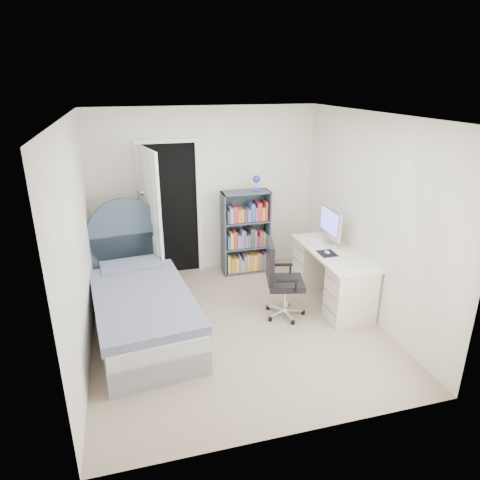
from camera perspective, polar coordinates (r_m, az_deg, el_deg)
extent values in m
cube|color=gray|center=(5.40, -0.46, -11.51)|extent=(3.40, 3.60, 0.05)
cube|color=white|center=(4.58, -0.56, 16.60)|extent=(3.40, 3.60, 0.05)
cube|color=white|center=(6.55, -4.60, 6.48)|extent=(3.40, 0.05, 2.50)
cube|color=white|center=(3.26, 7.78, -8.99)|extent=(3.40, 0.05, 2.50)
cube|color=white|center=(4.73, -21.15, -0.55)|extent=(0.05, 3.60, 2.50)
cube|color=white|center=(5.51, 17.14, 2.86)|extent=(0.05, 3.60, 2.50)
cube|color=black|center=(6.51, -9.25, 3.91)|extent=(0.80, 0.01, 2.00)
cube|color=white|center=(6.46, -13.02, 3.51)|extent=(0.06, 0.06, 2.00)
cube|color=white|center=(6.54, -5.48, 4.17)|extent=(0.06, 0.06, 2.00)
cube|color=white|center=(6.27, -9.78, 12.89)|extent=(0.92, 0.06, 0.06)
cube|color=white|center=(6.09, -11.69, 2.57)|extent=(0.22, 0.79, 2.00)
cube|color=gray|center=(5.33, -12.73, -10.46)|extent=(1.26, 2.26, 0.28)
cube|color=silver|center=(5.22, -12.91, -8.44)|extent=(1.23, 2.21, 0.17)
cube|color=slate|center=(5.07, -12.83, -7.72)|extent=(1.26, 1.94, 0.11)
cube|color=slate|center=(5.85, -14.28, -3.62)|extent=(0.81, 0.51, 0.13)
cube|color=#3C4C5D|center=(6.19, -14.67, -3.01)|extent=(1.03, 0.18, 0.86)
cylinder|color=#3C4C5D|center=(6.04, -15.03, 0.74)|extent=(1.03, 0.18, 1.02)
cylinder|color=tan|center=(6.41, -15.94, -4.13)|extent=(0.04, 0.04, 0.50)
cylinder|color=tan|center=(6.71, -15.96, -2.95)|extent=(0.04, 0.04, 0.50)
cylinder|color=tan|center=(6.40, -12.93, -3.85)|extent=(0.04, 0.04, 0.50)
cylinder|color=tan|center=(6.71, -13.09, -2.69)|extent=(0.04, 0.04, 0.50)
cube|color=tan|center=(6.47, -14.66, -1.50)|extent=(0.40, 0.40, 0.03)
cube|color=tan|center=(6.59, -14.42, -3.98)|extent=(0.36, 0.36, 0.02)
cube|color=#B24C33|center=(6.46, -15.13, -1.30)|extent=(0.16, 0.22, 0.03)
cube|color=#3F598C|center=(6.45, -15.15, -1.05)|extent=(0.15, 0.21, 0.03)
cube|color=#D8CC7F|center=(6.43, -15.18, -0.80)|extent=(0.14, 0.20, 0.03)
cylinder|color=silver|center=(6.67, -12.49, -5.05)|extent=(0.20, 0.20, 0.02)
cylinder|color=silver|center=(6.40, -12.96, 0.50)|extent=(0.02, 0.02, 1.37)
sphere|color=silver|center=(6.18, -12.87, 6.16)|extent=(0.08, 0.08, 0.08)
cube|color=#3E4A55|center=(6.47, -2.24, 0.75)|extent=(0.02, 0.31, 1.29)
cube|color=#3E4A55|center=(6.65, 3.65, 1.29)|extent=(0.02, 0.31, 1.29)
cube|color=#3E4A55|center=(6.37, 0.77, 6.39)|extent=(0.72, 0.31, 0.02)
cube|color=#3E4A55|center=(6.80, 0.72, -4.01)|extent=(0.72, 0.31, 0.02)
cube|color=#3E4A55|center=(6.69, 0.40, 1.44)|extent=(0.72, 0.01, 1.29)
cube|color=#3E4A55|center=(6.64, 0.74, -0.86)|extent=(0.68, 0.29, 0.02)
cube|color=#3E4A55|center=(6.50, 0.75, 2.52)|extent=(0.68, 0.29, 0.02)
cylinder|color=#2933B4|center=(6.41, 2.11, 6.65)|extent=(0.12, 0.12, 0.02)
cylinder|color=silver|center=(6.39, 2.12, 7.37)|extent=(0.02, 0.02, 0.16)
sphere|color=#2933B4|center=(6.34, 2.22, 8.13)|extent=(0.11, 0.11, 0.11)
cube|color=#D8BF4C|center=(6.64, -1.62, -3.10)|extent=(0.04, 0.22, 0.28)
cube|color=orange|center=(6.67, -1.13, -3.26)|extent=(0.06, 0.22, 0.22)
cube|color=#D8BF4C|center=(6.68, -0.57, -3.19)|extent=(0.06, 0.22, 0.23)
cube|color=#7F72B2|center=(6.69, -0.16, -3.01)|extent=(0.03, 0.22, 0.26)
cube|color=#D8BF4C|center=(6.71, 0.17, -3.28)|extent=(0.04, 0.22, 0.18)
cube|color=#7F72B2|center=(6.71, 0.55, -2.99)|extent=(0.04, 0.22, 0.25)
cube|color=#D8BF4C|center=(6.72, 0.89, -2.89)|extent=(0.03, 0.22, 0.26)
cube|color=orange|center=(6.73, 1.28, -2.85)|extent=(0.05, 0.22, 0.26)
cube|color=#D8BF4C|center=(6.75, 1.77, -2.85)|extent=(0.06, 0.22, 0.25)
cube|color=orange|center=(6.76, 2.19, -2.70)|extent=(0.03, 0.22, 0.28)
cube|color=#994C7F|center=(6.77, 2.53, -2.70)|extent=(0.04, 0.22, 0.27)
cube|color=#337F4C|center=(6.79, 2.85, -2.75)|extent=(0.03, 0.22, 0.24)
cube|color=#994C7F|center=(6.80, 3.20, -2.60)|extent=(0.04, 0.22, 0.27)
cube|color=#335999|center=(6.51, -1.67, -0.22)|extent=(0.04, 0.22, 0.19)
cube|color=#D8BF4C|center=(6.51, -1.25, 0.05)|extent=(0.05, 0.22, 0.25)
cube|color=#B23333|center=(6.52, -0.78, 0.17)|extent=(0.05, 0.22, 0.27)
cube|color=#7F72B2|center=(6.55, -0.25, -0.07)|extent=(0.06, 0.22, 0.20)
cube|color=#7F72B2|center=(6.54, 0.18, 0.29)|extent=(0.03, 0.22, 0.27)
cube|color=#994C7F|center=(6.55, 0.47, 0.29)|extent=(0.03, 0.22, 0.27)
cube|color=#7F72B2|center=(6.58, 0.76, -0.02)|extent=(0.03, 0.22, 0.18)
cube|color=#337F4C|center=(6.58, 1.04, 0.08)|extent=(0.03, 0.22, 0.20)
cube|color=#3F3F3F|center=(6.58, 1.47, 0.47)|extent=(0.06, 0.22, 0.29)
cube|color=#994C7F|center=(6.60, 1.91, 0.42)|extent=(0.03, 0.22, 0.26)
cube|color=#3F3F3F|center=(6.63, 2.23, 0.05)|extent=(0.04, 0.22, 0.16)
cube|color=#B23333|center=(6.63, 2.64, 0.34)|extent=(0.05, 0.22, 0.23)
cube|color=#337F4C|center=(6.65, 3.05, 0.34)|extent=(0.04, 0.22, 0.22)
cube|color=#3F3F3F|center=(6.67, 3.46, 0.18)|extent=(0.05, 0.22, 0.17)
cube|color=#3F3F3F|center=(6.37, -1.74, 3.21)|extent=(0.03, 0.22, 0.19)
cube|color=#7F72B2|center=(6.38, -1.30, 3.44)|extent=(0.06, 0.22, 0.23)
cube|color=#B23333|center=(6.39, -0.74, 3.53)|extent=(0.06, 0.22, 0.24)
cube|color=orange|center=(6.41, -0.23, 3.37)|extent=(0.05, 0.22, 0.19)
cube|color=orange|center=(6.42, 0.16, 3.42)|extent=(0.03, 0.22, 0.20)
cube|color=#3F3F3F|center=(6.44, 0.59, 3.44)|extent=(0.05, 0.22, 0.19)
cube|color=#7F72B2|center=(6.45, 1.04, 3.44)|extent=(0.04, 0.22, 0.19)
cube|color=#335999|center=(6.45, 1.52, 3.82)|extent=(0.06, 0.22, 0.27)
cube|color=#994C7F|center=(6.48, 1.96, 3.60)|extent=(0.03, 0.22, 0.21)
cube|color=#B23333|center=(6.48, 2.42, 3.93)|extent=(0.06, 0.22, 0.28)
cube|color=orange|center=(6.51, 2.92, 3.64)|extent=(0.05, 0.22, 0.20)
cube|color=#B23333|center=(6.51, 3.32, 4.03)|extent=(0.03, 0.22, 0.28)
cube|color=beige|center=(5.77, 12.36, -1.62)|extent=(0.59, 1.48, 0.03)
cube|color=beige|center=(5.51, 14.55, -7.09)|extent=(0.55, 0.40, 0.69)
cube|color=beige|center=(6.34, 9.98, -2.90)|extent=(0.55, 0.40, 0.69)
cube|color=silver|center=(6.05, 11.95, -0.31)|extent=(0.16, 0.16, 0.01)
cube|color=silver|center=(6.03, 12.28, 0.72)|extent=(0.03, 0.06, 0.22)
cube|color=silver|center=(5.95, 11.98, 2.29)|extent=(0.04, 0.55, 0.40)
cube|color=#5D5EE3|center=(5.93, 11.78, 2.45)|extent=(0.00, 0.49, 0.32)
cube|color=white|center=(5.96, 10.08, -0.49)|extent=(0.13, 0.40, 0.02)
cube|color=black|center=(5.67, 11.53, -1.77)|extent=(0.22, 0.26, 0.00)
ellipsoid|color=white|center=(5.67, 11.54, -1.62)|extent=(0.06, 0.10, 0.03)
cube|color=silver|center=(5.62, 7.19, -9.33)|extent=(0.26, 0.09, 0.02)
cylinder|color=black|center=(5.65, 8.42, -9.52)|extent=(0.06, 0.06, 0.05)
cube|color=silver|center=(5.71, 6.16, -8.78)|extent=(0.16, 0.24, 0.02)
cylinder|color=black|center=(5.83, 6.36, -8.43)|extent=(0.06, 0.06, 0.05)
cube|color=silver|center=(5.65, 4.83, -9.04)|extent=(0.19, 0.22, 0.02)
cylinder|color=black|center=(5.72, 3.74, -8.95)|extent=(0.06, 0.06, 0.05)
cube|color=silver|center=(5.53, 5.01, -9.78)|extent=(0.25, 0.13, 0.02)
cylinder|color=black|center=(5.47, 4.04, -10.44)|extent=(0.06, 0.06, 0.05)
cube|color=silver|center=(5.51, 6.50, -9.97)|extent=(0.06, 0.26, 0.02)
cylinder|color=black|center=(5.43, 7.07, -10.82)|extent=(0.06, 0.06, 0.05)
cylinder|color=silver|center=(5.51, 6.01, -7.66)|extent=(0.05, 0.05, 0.38)
cube|color=black|center=(5.41, 6.09, -5.72)|extent=(0.52, 0.52, 0.08)
cube|color=black|center=(5.27, 4.06, -2.95)|extent=(0.15, 0.40, 0.50)
cube|color=black|center=(5.14, 6.31, -5.44)|extent=(0.27, 0.10, 0.03)
cube|color=black|center=(5.56, 5.63, -3.30)|extent=(0.27, 0.10, 0.03)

